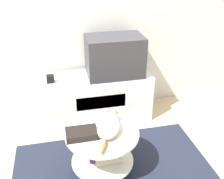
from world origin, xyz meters
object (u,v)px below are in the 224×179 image
at_px(speaker, 50,79).
at_px(cat, 109,126).
at_px(tv, 115,56).
at_px(dvd_box, 82,133).

bearing_deg(speaker, cat, -61.10).
bearing_deg(cat, speaker, 52.50).
bearing_deg(cat, tv, 7.57).
relative_size(tv, cat, 1.25).
height_order(tv, cat, tv).
xyz_separation_m(dvd_box, cat, (0.24, 0.02, 0.03)).
distance_m(speaker, dvd_box, 0.90).
bearing_deg(tv, dvd_box, -118.73).
height_order(tv, speaker, tv).
height_order(speaker, dvd_box, speaker).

